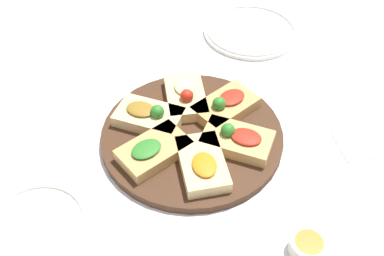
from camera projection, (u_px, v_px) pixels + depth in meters
ground_plane at (192, 138)px, 0.95m from camera, size 3.00×3.00×0.00m
serving_board at (192, 135)px, 0.94m from camera, size 0.38×0.38×0.02m
focaccia_slice_0 at (237, 139)px, 0.90m from camera, size 0.16×0.15×0.05m
focaccia_slice_1 at (226, 106)px, 0.97m from camera, size 0.16×0.13×0.05m
focaccia_slice_2 at (186, 96)px, 0.99m from camera, size 0.11×0.15×0.05m
focaccia_slice_3 at (149, 116)px, 0.95m from camera, size 0.16×0.15×0.05m
focaccia_slice_4 at (153, 150)px, 0.88m from camera, size 0.16×0.12×0.03m
focaccia_slice_5 at (202, 164)px, 0.86m from camera, size 0.10×0.15×0.03m
plate_left at (35, 228)px, 0.79m from camera, size 0.19×0.19×0.02m
plate_right at (251, 31)px, 1.22m from camera, size 0.26×0.26×0.02m
napkin_stack at (363, 141)px, 0.94m from camera, size 0.13×0.11×0.01m
dipping_bowl at (308, 246)px, 0.75m from camera, size 0.06×0.06×0.03m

